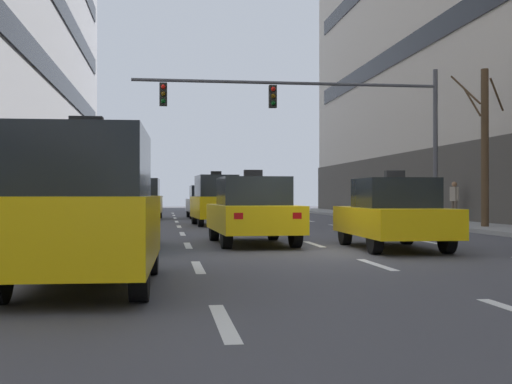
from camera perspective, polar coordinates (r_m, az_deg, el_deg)
The scene contains 36 objects.
ground_plane at distance 15.01m, azimuth 6.60°, elevation -4.96°, with size 120.00×120.00×0.00m, color #424247.
lane_stripe_l1_s2 at distance 6.63m, azimuth -2.76°, elevation -10.89°, with size 0.16×2.00×0.01m, color silver.
lane_stripe_l1_s3 at distance 11.57m, azimuth -4.93°, elevation -6.34°, with size 0.16×2.00×0.01m, color silver.
lane_stripe_l1_s4 at distance 16.54m, azimuth -5.78°, elevation -4.51°, with size 0.16×2.00×0.01m, color silver.
lane_stripe_l1_s5 at distance 21.53m, azimuth -6.24°, elevation -3.53°, with size 0.16×2.00×0.01m, color silver.
lane_stripe_l1_s6 at distance 26.52m, azimuth -6.53°, elevation -2.92°, with size 0.16×2.00×0.01m, color silver.
lane_stripe_l1_s7 at distance 31.52m, azimuth -6.72°, elevation -2.50°, with size 0.16×2.00×0.01m, color silver.
lane_stripe_l1_s8 at distance 36.51m, azimuth -6.86°, elevation -2.20°, with size 0.16×2.00×0.01m, color silver.
lane_stripe_l1_s9 at distance 41.51m, azimuth -6.97°, elevation -1.97°, with size 0.16×2.00×0.01m, color silver.
lane_stripe_l1_s10 at distance 46.51m, azimuth -7.05°, elevation -1.79°, with size 0.16×2.00×0.01m, color silver.
lane_stripe_l2_s3 at distance 12.13m, azimuth 10.14°, elevation -6.05°, with size 0.16×2.00×0.01m, color silver.
lane_stripe_l2_s4 at distance 16.94m, azimuth 4.92°, elevation -4.41°, with size 0.16×2.00×0.01m, color silver.
lane_stripe_l2_s5 at distance 21.84m, azimuth 2.04°, elevation -3.49°, with size 0.16×2.00×0.01m, color silver.
lane_stripe_l2_s6 at distance 26.78m, azimuth 0.22°, elevation -2.90°, with size 0.16×2.00×0.01m, color silver.
lane_stripe_l2_s7 at distance 31.73m, azimuth -1.04°, elevation -2.49°, with size 0.16×2.00×0.01m, color silver.
lane_stripe_l2_s8 at distance 36.70m, azimuth -1.95°, elevation -2.19°, with size 0.16×2.00×0.01m, color silver.
lane_stripe_l2_s9 at distance 41.67m, azimuth -2.64°, elevation -1.96°, with size 0.16×2.00×0.01m, color silver.
lane_stripe_l2_s10 at distance 46.65m, azimuth -3.19°, elevation -1.78°, with size 0.16×2.00×0.01m, color silver.
lane_stripe_l3_s4 at distance 17.90m, azimuth 14.81°, elevation -4.18°, with size 0.16×2.00×0.01m, color silver.
lane_stripe_l3_s5 at distance 22.59m, azimuth 9.93°, elevation -3.38°, with size 0.16×2.00×0.01m, color silver.
lane_stripe_l3_s6 at distance 27.39m, azimuth 6.74°, elevation -2.84°, with size 0.16×2.00×0.01m, color silver.
lane_stripe_l3_s7 at distance 32.25m, azimuth 4.52°, elevation -2.45°, with size 0.16×2.00×0.01m, color silver.
lane_stripe_l3_s8 at distance 37.15m, azimuth 2.88°, elevation -2.17°, with size 0.16×2.00×0.01m, color silver.
lane_stripe_l3_s9 at distance 42.07m, azimuth 1.62°, elevation -1.95°, with size 0.16×2.00×0.01m, color silver.
lane_stripe_l3_s10 at distance 47.01m, azimuth 0.63°, elevation -1.77°, with size 0.16×2.00×0.01m, color silver.
car_driving_0 at distance 15.50m, azimuth -12.02°, elevation -1.95°, with size 1.95×4.26×1.57m.
taxi_driving_1 at distance 9.27m, azimuth -14.16°, elevation -1.38°, with size 1.93×4.38×2.27m.
taxi_driving_2 at distance 35.03m, azimuth -9.50°, elevation -0.58°, with size 1.93×4.36×2.26m.
car_driving_3 at distance 36.40m, azimuth -4.24°, elevation -0.86°, with size 2.05×4.70×1.75m.
taxi_driving_4 at distance 16.91m, azimuth -0.33°, elevation -1.63°, with size 2.01×4.52×1.86m.
taxi_driving_5 at distance 27.56m, azimuth -3.40°, elevation -0.72°, with size 1.97×4.29×2.21m.
taxi_driving_6 at distance 15.66m, azimuth 11.48°, elevation -1.85°, with size 1.93×4.34×1.78m.
traffic_signal_0 at distance 25.77m, azimuth 6.00°, elevation 6.79°, with size 11.68×0.35×5.95m.
street_tree_0 at distance 37.43m, azimuth -13.39°, elevation 1.99°, with size 1.92×2.30×4.93m.
street_tree_1 at distance 24.83m, azimuth 18.74°, elevation 3.81°, with size 1.63×1.63×5.50m.
pedestrian_0 at distance 29.54m, azimuth 16.42°, elevation -0.51°, with size 0.29×0.51×1.66m.
Camera 1 is at (-3.71, -14.49, 1.22)m, focal length 47.32 mm.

